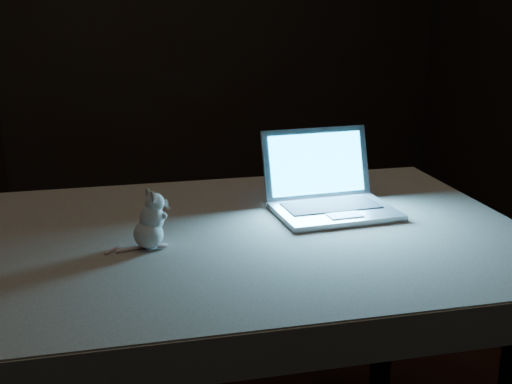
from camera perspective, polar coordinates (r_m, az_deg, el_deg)
name	(u,v)px	position (r m, az deg, el deg)	size (l,w,h in m)	color
table	(224,374)	(1.80, -2.69, -14.88)	(1.38, 0.89, 0.74)	black
tablecloth	(207,250)	(1.66, -4.08, -4.84)	(1.47, 0.98, 0.09)	beige
laptop	(336,176)	(1.76, 6.70, 1.32)	(0.30, 0.27, 0.21)	#B3B2B7
plush_mouse	(148,220)	(1.55, -9.01, -2.29)	(0.10, 0.10, 0.13)	white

